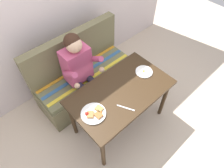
{
  "coord_description": "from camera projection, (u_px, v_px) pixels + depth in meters",
  "views": [
    {
      "loc": [
        -1.01,
        -0.95,
        2.54
      ],
      "look_at": [
        0.0,
        0.15,
        0.72
      ],
      "focal_mm": 31.95,
      "sensor_mm": 36.0,
      "label": 1
    }
  ],
  "objects": [
    {
      "name": "plate_eggs",
      "position": [
        144.0,
        72.0,
        2.45
      ],
      "size": [
        0.21,
        0.21,
        0.04
      ],
      "color": "white",
      "rests_on": "table"
    },
    {
      "name": "person",
      "position": [
        80.0,
        68.0,
        2.48
      ],
      "size": [
        0.45,
        0.61,
        1.21
      ],
      "color": "#B6476D",
      "rests_on": "ground"
    },
    {
      "name": "ground_plane",
      "position": [
        119.0,
        122.0,
        2.84
      ],
      "size": [
        8.0,
        8.0,
        0.0
      ],
      "primitive_type": "plane",
      "color": "beige"
    },
    {
      "name": "table",
      "position": [
        121.0,
        95.0,
        2.34
      ],
      "size": [
        1.2,
        0.7,
        0.73
      ],
      "color": "#342313",
      "rests_on": "ground"
    },
    {
      "name": "back_wall",
      "position": [
        50.0,
        2.0,
        2.42
      ],
      "size": [
        4.4,
        0.1,
        2.6
      ],
      "primitive_type": "cube",
      "color": "beige",
      "rests_on": "ground"
    },
    {
      "name": "plate_breakfast",
      "position": [
        94.0,
        113.0,
        2.07
      ],
      "size": [
        0.26,
        0.26,
        0.05
      ],
      "color": "white",
      "rests_on": "table"
    },
    {
      "name": "couch",
      "position": [
        84.0,
        77.0,
        2.94
      ],
      "size": [
        1.44,
        0.56,
        1.0
      ],
      "color": "brown",
      "rests_on": "ground"
    },
    {
      "name": "knife",
      "position": [
        126.0,
        108.0,
        2.13
      ],
      "size": [
        0.1,
        0.18,
        0.0
      ],
      "primitive_type": "cube",
      "rotation": [
        0.0,
        0.0,
        0.47
      ],
      "color": "silver",
      "rests_on": "table"
    }
  ]
}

